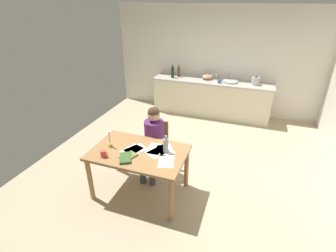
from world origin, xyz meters
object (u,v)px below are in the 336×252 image
(candlestick, at_px, (110,143))
(wine_bottle_on_table, at_px, (166,145))
(dining_table, at_px, (139,157))
(mixing_bowl, at_px, (207,77))
(stovetop_kettle, at_px, (256,81))
(coffee_mug, at_px, (104,154))
(book_cookery, at_px, (125,158))
(bottle_oil, at_px, (173,72))
(chair_at_table, at_px, (156,143))
(person_seated, at_px, (153,138))
(book_magazine, at_px, (129,156))
(wine_glass_back_left, at_px, (207,74))
(wine_glass_by_kettle, at_px, (212,74))
(bottle_vinegar, at_px, (179,72))
(wine_glass_near_sink, at_px, (216,75))
(sink_unit, at_px, (230,81))
(teacup_on_counter, at_px, (219,81))

(candlestick, height_order, wine_bottle_on_table, wine_bottle_on_table)
(dining_table, bearing_deg, mixing_bowl, 85.00)
(stovetop_kettle, bearing_deg, coffee_mug, -117.24)
(stovetop_kettle, bearing_deg, mixing_bowl, 176.36)
(book_cookery, relative_size, bottle_oil, 0.80)
(chair_at_table, height_order, stovetop_kettle, stovetop_kettle)
(bottle_oil, bearing_deg, chair_at_table, -77.54)
(person_seated, relative_size, coffee_mug, 10.41)
(book_magazine, bearing_deg, wine_glass_back_left, 106.87)
(coffee_mug, relative_size, wine_glass_by_kettle, 0.75)
(bottle_oil, height_order, bottle_vinegar, bottle_oil)
(wine_bottle_on_table, distance_m, stovetop_kettle, 3.36)
(stovetop_kettle, bearing_deg, book_magazine, -113.61)
(candlestick, xyz_separation_m, wine_glass_by_kettle, (0.83, 3.47, 0.19))
(person_seated, bearing_deg, wine_glass_near_sink, 80.37)
(wine_bottle_on_table, bearing_deg, bottle_oil, 106.91)
(bottle_oil, bearing_deg, wine_glass_near_sink, 11.85)
(sink_unit, xyz_separation_m, wine_glass_back_left, (-0.61, 0.15, 0.09))
(dining_table, relative_size, bottle_vinegar, 4.48)
(wine_bottle_on_table, distance_m, wine_glass_back_left, 3.33)
(bottle_vinegar, height_order, wine_glass_by_kettle, bottle_vinegar)
(book_magazine, bearing_deg, stovetop_kettle, 88.46)
(dining_table, height_order, person_seated, person_seated)
(sink_unit, bearing_deg, chair_at_table, -108.50)
(mixing_bowl, xyz_separation_m, wine_glass_back_left, (-0.03, 0.08, 0.05))
(sink_unit, bearing_deg, stovetop_kettle, -0.41)
(bottle_oil, relative_size, wine_glass_near_sink, 2.07)
(book_magazine, bearing_deg, book_cookery, -83.59)
(mixing_bowl, bearing_deg, stovetop_kettle, -3.64)
(candlestick, height_order, wine_glass_by_kettle, wine_glass_by_kettle)
(dining_table, distance_m, wine_glass_near_sink, 3.50)
(person_seated, bearing_deg, teacup_on_counter, 76.30)
(person_seated, bearing_deg, wine_glass_by_kettle, 82.44)
(candlestick, height_order, sink_unit, sink_unit)
(book_cookery, bearing_deg, dining_table, 42.70)
(coffee_mug, xyz_separation_m, bottle_vinegar, (-0.05, 3.63, 0.23))
(book_magazine, bearing_deg, bottle_oil, 120.47)
(stovetop_kettle, relative_size, wine_glass_by_kettle, 1.43)
(chair_at_table, bearing_deg, teacup_on_counter, 75.33)
(coffee_mug, xyz_separation_m, book_magazine, (0.33, 0.11, -0.04))
(chair_at_table, relative_size, wine_glass_back_left, 5.68)
(dining_table, bearing_deg, person_seated, 89.85)
(dining_table, xyz_separation_m, sink_unit, (0.87, 3.30, 0.28))
(wine_glass_back_left, bearing_deg, dining_table, -94.34)
(book_magazine, relative_size, book_cookery, 0.86)
(person_seated, distance_m, mixing_bowl, 2.87)
(wine_glass_back_left, bearing_deg, sink_unit, -13.46)
(wine_glass_by_kettle, distance_m, wine_glass_back_left, 0.13)
(wine_glass_back_left, bearing_deg, book_cookery, -95.38)
(bottle_vinegar, distance_m, mixing_bowl, 0.74)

